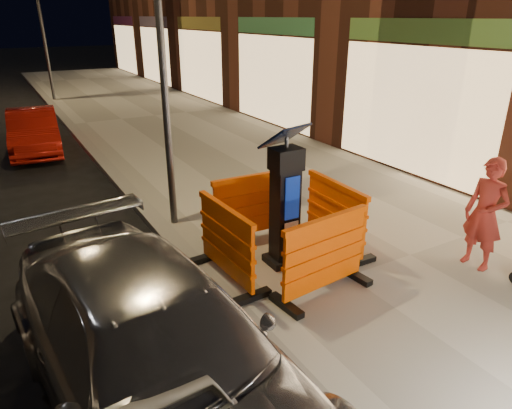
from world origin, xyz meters
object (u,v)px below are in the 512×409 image
barrier_bldgside (335,216)px  barrier_kerbside (227,244)px  car_silver (162,409)px  man (485,214)px  barrier_back (253,207)px  parking_kiosk (285,201)px  barrier_front (324,256)px  car_red (38,152)px

barrier_bldgside → barrier_kerbside: bearing=91.1°
car_silver → man: 5.03m
barrier_back → man: size_ratio=0.86×
parking_kiosk → barrier_kerbside: parking_kiosk is taller
car_silver → barrier_front: bearing=9.2°
barrier_bldgside → man: bearing=-134.5°
barrier_front → barrier_bldgside: same height
car_silver → car_red: 10.62m
man → car_silver: bearing=-92.4°
parking_kiosk → car_red: 9.40m
barrier_front → barrier_bldgside: (0.95, 0.95, 0.00)m
barrier_front → car_silver: (-2.50, -0.68, -0.70)m
car_silver → man: man is taller
barrier_front → man: (2.43, -0.56, 0.28)m
barrier_front → barrier_bldgside: size_ratio=1.00×
man → barrier_kerbside: bearing=-117.9°
barrier_kerbside → barrier_bldgside: same height
barrier_front → car_red: 10.27m
barrier_bldgside → barrier_front: bearing=136.1°
parking_kiosk → car_red: parking_kiosk is taller
barrier_bldgside → car_red: (-3.45, 8.99, -0.70)m
barrier_front → barrier_back: 1.90m
barrier_front → car_red: (-2.50, 9.94, -0.70)m
man → barrier_bldgside: bearing=-139.4°
barrier_front → car_silver: 2.68m
barrier_front → barrier_back: same height
parking_kiosk → man: bearing=-32.8°
car_silver → barrier_back: bearing=39.9°
barrier_bldgside → car_red: barrier_bldgside is taller
barrier_kerbside → car_silver: 2.36m
barrier_back → barrier_bldgside: size_ratio=1.00×
parking_kiosk → car_silver: size_ratio=0.41×
barrier_back → barrier_bldgside: (0.95, -0.95, 0.00)m
barrier_bldgside → barrier_back: bearing=46.1°
car_red → man: man is taller
barrier_front → parking_kiosk: bearing=84.1°
parking_kiosk → car_red: bearing=104.6°
parking_kiosk → barrier_front: size_ratio=1.40×
barrier_back → man: man is taller
barrier_kerbside → car_silver: barrier_kerbside is taller
barrier_kerbside → man: bearing=-117.0°
barrier_front → car_silver: size_ratio=0.29×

